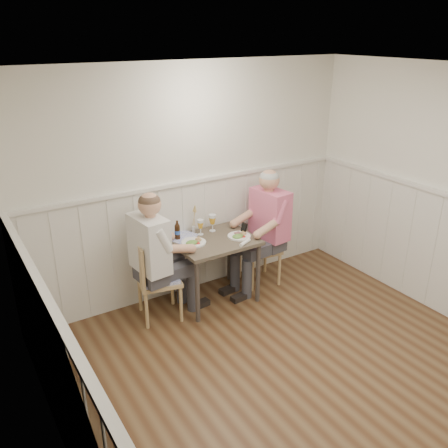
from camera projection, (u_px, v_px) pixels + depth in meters
name	position (u px, v px, depth m)	size (l,w,h in m)	color
ground_plane	(323.00, 396.00, 4.02)	(4.50, 4.50, 0.00)	#492C18
room_shell	(340.00, 232.00, 3.44)	(4.04, 4.54, 2.60)	silver
wainscot	(277.00, 290.00, 4.29)	(4.00, 4.49, 1.34)	silver
dining_table	(214.00, 248.00, 5.23)	(0.88, 0.70, 0.75)	#4B4538
chair_right	(264.00, 244.00, 5.69)	(0.48, 0.48, 0.89)	tan
chair_left	(153.00, 277.00, 4.94)	(0.50, 0.50, 0.90)	tan
man_in_pink	(266.00, 237.00, 5.58)	(0.71, 0.49, 1.46)	#3F3F47
diner_cream	(155.00, 268.00, 4.88)	(0.70, 0.49, 1.45)	#3F3F47
plate_man	(239.00, 235.00, 5.23)	(0.26, 0.26, 0.06)	white
plate_diner	(193.00, 242.00, 5.07)	(0.27, 0.27, 0.07)	white
beer_glass_a	(212.00, 220.00, 5.35)	(0.08, 0.08, 0.20)	silver
beer_glass_b	(200.00, 225.00, 5.26)	(0.07, 0.07, 0.18)	silver
beer_bottle	(177.00, 231.00, 5.15)	(0.06, 0.06, 0.22)	black
rolled_napkin	(245.00, 242.00, 5.06)	(0.18, 0.11, 0.04)	white
grass_vase	(193.00, 220.00, 5.32)	(0.04, 0.04, 0.33)	silver
gingham_mat	(182.00, 237.00, 5.24)	(0.40, 0.36, 0.01)	#535FB9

